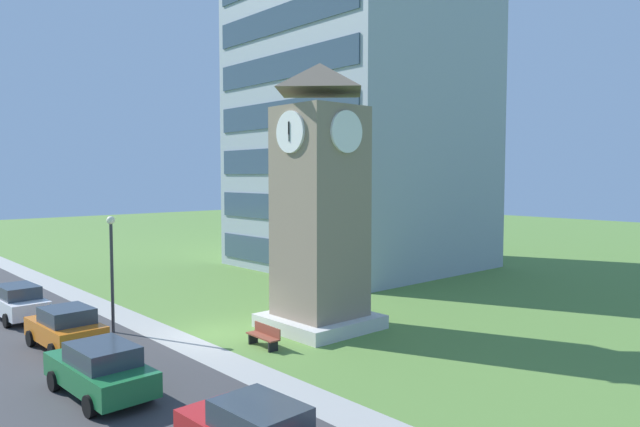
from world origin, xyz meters
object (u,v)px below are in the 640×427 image
clock_tower (320,210)px  park_bench (264,336)px  street_lamp (112,259)px  parked_car_white (17,302)px  parked_car_orange (66,327)px  tree_by_building (339,230)px  parked_car_green (100,369)px

clock_tower → park_bench: bearing=-78.8°
street_lamp → parked_car_white: bearing=-155.1°
clock_tower → park_bench: (0.73, -3.70, -4.95)m
street_lamp → parked_car_white: size_ratio=1.10×
street_lamp → parked_car_orange: street_lamp is taller
tree_by_building → parked_car_white: bearing=-102.8°
clock_tower → parked_car_green: bearing=-82.2°
tree_by_building → park_bench: bearing=-56.5°
park_bench → parked_car_white: (-11.72, -6.22, 0.40)m
clock_tower → parked_car_green: 11.65m
clock_tower → parked_car_white: size_ratio=2.54×
clock_tower → tree_by_building: bearing=131.4°
clock_tower → parked_car_orange: 11.66m
street_lamp → tree_by_building: bearing=95.2°
street_lamp → parked_car_green: size_ratio=1.12×
park_bench → tree_by_building: bearing=123.5°
park_bench → parked_car_green: parked_car_green is taller
park_bench → tree_by_building: size_ratio=0.35×
park_bench → tree_by_building: 14.21m
tree_by_building → parked_car_green: bearing=-65.6°
clock_tower → parked_car_green: clock_tower is taller
clock_tower → street_lamp: clock_tower is taller
street_lamp → parked_car_green: street_lamp is taller
parked_car_orange → parked_car_green: same height
tree_by_building → street_lamp: bearing=-84.8°
clock_tower → street_lamp: bearing=-126.8°
street_lamp → tree_by_building: (-1.39, 15.26, 0.23)m
clock_tower → parked_car_white: 15.49m
parked_car_white → tree_by_building: bearing=77.2°
tree_by_building → parked_car_orange: size_ratio=1.25×
park_bench → tree_by_building: tree_by_building is taller
street_lamp → parked_car_white: street_lamp is taller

